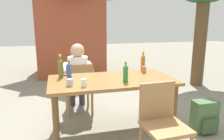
{
  "coord_description": "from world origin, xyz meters",
  "views": [
    {
      "loc": [
        -0.69,
        -2.66,
        1.52
      ],
      "look_at": [
        0.0,
        0.0,
        0.9
      ],
      "focal_mm": 34.37,
      "sensor_mm": 36.0,
      "label": 1
    }
  ],
  "objects_px": {
    "bottle_blue": "(69,70)",
    "cup_white": "(84,83)",
    "dining_table": "(112,86)",
    "brick_kiosk": "(70,25)",
    "bottle_amber": "(143,62)",
    "person_in_white_shirt": "(78,75)",
    "chair_near_right": "(162,119)",
    "bottle_green": "(126,73)",
    "chair_far_left": "(79,86)",
    "cup_steel": "(70,82)",
    "backpack_by_near_side": "(205,117)",
    "bottle_olive": "(61,68)",
    "table_knife": "(70,75)",
    "cup_terracotta": "(144,69)"
  },
  "relations": [
    {
      "from": "chair_near_right",
      "to": "brick_kiosk",
      "type": "xyz_separation_m",
      "value": [
        -0.65,
        4.64,
        0.94
      ]
    },
    {
      "from": "chair_far_left",
      "to": "bottle_blue",
      "type": "xyz_separation_m",
      "value": [
        -0.18,
        -0.52,
        0.39
      ]
    },
    {
      "from": "person_in_white_shirt",
      "to": "bottle_green",
      "type": "xyz_separation_m",
      "value": [
        0.5,
        -1.03,
        0.24
      ]
    },
    {
      "from": "person_in_white_shirt",
      "to": "backpack_by_near_side",
      "type": "xyz_separation_m",
      "value": [
        1.62,
        -1.15,
        -0.44
      ]
    },
    {
      "from": "dining_table",
      "to": "brick_kiosk",
      "type": "height_order",
      "value": "brick_kiosk"
    },
    {
      "from": "cup_steel",
      "to": "brick_kiosk",
      "type": "height_order",
      "value": "brick_kiosk"
    },
    {
      "from": "cup_white",
      "to": "brick_kiosk",
      "type": "distance_m",
      "value": 4.22
    },
    {
      "from": "cup_white",
      "to": "brick_kiosk",
      "type": "height_order",
      "value": "brick_kiosk"
    },
    {
      "from": "bottle_olive",
      "to": "cup_white",
      "type": "distance_m",
      "value": 0.55
    },
    {
      "from": "chair_far_left",
      "to": "bottle_olive",
      "type": "distance_m",
      "value": 0.72
    },
    {
      "from": "chair_far_left",
      "to": "person_in_white_shirt",
      "type": "xyz_separation_m",
      "value": [
        -0.0,
        0.11,
        0.17
      ]
    },
    {
      "from": "bottle_blue",
      "to": "person_in_white_shirt",
      "type": "bearing_deg",
      "value": 74.55
    },
    {
      "from": "bottle_amber",
      "to": "brick_kiosk",
      "type": "bearing_deg",
      "value": 103.51
    },
    {
      "from": "chair_near_right",
      "to": "cup_steel",
      "type": "relative_size",
      "value": 10.26
    },
    {
      "from": "dining_table",
      "to": "person_in_white_shirt",
      "type": "distance_m",
      "value": 0.92
    },
    {
      "from": "chair_near_right",
      "to": "bottle_blue",
      "type": "bearing_deg",
      "value": 134.21
    },
    {
      "from": "person_in_white_shirt",
      "to": "table_knife",
      "type": "height_order",
      "value": "person_in_white_shirt"
    },
    {
      "from": "chair_near_right",
      "to": "bottle_olive",
      "type": "bearing_deg",
      "value": 136.98
    },
    {
      "from": "brick_kiosk",
      "to": "bottle_amber",
      "type": "bearing_deg",
      "value": -76.49
    },
    {
      "from": "table_knife",
      "to": "bottle_amber",
      "type": "bearing_deg",
      "value": 0.54
    },
    {
      "from": "chair_near_right",
      "to": "person_in_white_shirt",
      "type": "height_order",
      "value": "person_in_white_shirt"
    },
    {
      "from": "cup_white",
      "to": "table_knife",
      "type": "relative_size",
      "value": 0.39
    },
    {
      "from": "bottle_amber",
      "to": "table_knife",
      "type": "relative_size",
      "value": 1.28
    },
    {
      "from": "person_in_white_shirt",
      "to": "brick_kiosk",
      "type": "distance_m",
      "value": 3.18
    },
    {
      "from": "dining_table",
      "to": "chair_far_left",
      "type": "relative_size",
      "value": 1.9
    },
    {
      "from": "chair_near_right",
      "to": "bottle_green",
      "type": "distance_m",
      "value": 0.71
    },
    {
      "from": "bottle_olive",
      "to": "table_knife",
      "type": "distance_m",
      "value": 0.21
    },
    {
      "from": "bottle_green",
      "to": "bottle_olive",
      "type": "xyz_separation_m",
      "value": [
        -0.78,
        0.42,
        0.02
      ]
    },
    {
      "from": "bottle_olive",
      "to": "dining_table",
      "type": "bearing_deg",
      "value": -19.07
    },
    {
      "from": "cup_white",
      "to": "table_knife",
      "type": "xyz_separation_m",
      "value": [
        -0.12,
        0.59,
        -0.04
      ]
    },
    {
      "from": "person_in_white_shirt",
      "to": "bottle_olive",
      "type": "xyz_separation_m",
      "value": [
        -0.28,
        -0.61,
        0.26
      ]
    },
    {
      "from": "chair_near_right",
      "to": "bottle_green",
      "type": "height_order",
      "value": "bottle_green"
    },
    {
      "from": "cup_steel",
      "to": "cup_terracotta",
      "type": "bearing_deg",
      "value": 19.81
    },
    {
      "from": "dining_table",
      "to": "bottle_amber",
      "type": "distance_m",
      "value": 0.71
    },
    {
      "from": "person_in_white_shirt",
      "to": "cup_terracotta",
      "type": "distance_m",
      "value": 1.12
    },
    {
      "from": "cup_white",
      "to": "bottle_blue",
      "type": "bearing_deg",
      "value": 106.49
    },
    {
      "from": "cup_steel",
      "to": "brick_kiosk",
      "type": "distance_m",
      "value": 4.16
    },
    {
      "from": "chair_near_right",
      "to": "person_in_white_shirt",
      "type": "distance_m",
      "value": 1.74
    },
    {
      "from": "bottle_blue",
      "to": "cup_white",
      "type": "relative_size",
      "value": 2.69
    },
    {
      "from": "chair_far_left",
      "to": "bottle_green",
      "type": "height_order",
      "value": "bottle_green"
    },
    {
      "from": "person_in_white_shirt",
      "to": "bottle_blue",
      "type": "xyz_separation_m",
      "value": [
        -0.17,
        -0.63,
        0.23
      ]
    },
    {
      "from": "dining_table",
      "to": "bottle_blue",
      "type": "relative_size",
      "value": 6.6
    },
    {
      "from": "cup_terracotta",
      "to": "table_knife",
      "type": "xyz_separation_m",
      "value": [
        -1.07,
        0.12,
        -0.05
      ]
    },
    {
      "from": "brick_kiosk",
      "to": "bottle_olive",
      "type": "bearing_deg",
      "value": -95.82
    },
    {
      "from": "bottle_blue",
      "to": "cup_white",
      "type": "height_order",
      "value": "bottle_blue"
    },
    {
      "from": "person_in_white_shirt",
      "to": "table_knife",
      "type": "xyz_separation_m",
      "value": [
        -0.16,
        -0.51,
        0.12
      ]
    },
    {
      "from": "cup_steel",
      "to": "backpack_by_near_side",
      "type": "relative_size",
      "value": 0.19
    },
    {
      "from": "table_knife",
      "to": "bottle_green",
      "type": "bearing_deg",
      "value": -38.87
    },
    {
      "from": "bottle_green",
      "to": "brick_kiosk",
      "type": "xyz_separation_m",
      "value": [
        -0.4,
        4.11,
        0.53
      ]
    },
    {
      "from": "brick_kiosk",
      "to": "dining_table",
      "type": "bearing_deg",
      "value": -85.93
    }
  ]
}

